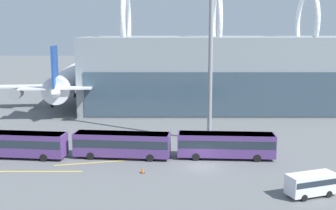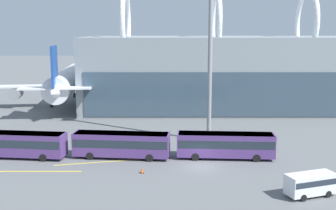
{
  "view_description": "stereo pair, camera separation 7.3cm",
  "coord_description": "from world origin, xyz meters",
  "px_view_note": "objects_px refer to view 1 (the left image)",
  "views": [
    {
      "loc": [
        -4.2,
        -49.91,
        16.77
      ],
      "look_at": [
        -4.1,
        20.74,
        4.0
      ],
      "focal_mm": 45.0,
      "sensor_mm": 36.0,
      "label": 1
    },
    {
      "loc": [
        -4.13,
        -49.91,
        16.77
      ],
      "look_at": [
        -4.1,
        20.74,
        4.0
      ],
      "focal_mm": 45.0,
      "sensor_mm": 36.0,
      "label": 2
    }
  ],
  "objects_px": {
    "airliner_at_gate_near": "(66,82)",
    "service_van_foreground": "(311,183)",
    "airliner_at_gate_far": "(311,79)",
    "shuttle_bus_0": "(18,143)",
    "shuttle_bus_1": "(121,143)",
    "floodlight_mast": "(211,18)",
    "traffic_cone_0": "(142,170)",
    "shuttle_bus_2": "(225,144)"
  },
  "relations": [
    {
      "from": "shuttle_bus_0",
      "to": "traffic_cone_0",
      "type": "bearing_deg",
      "value": -13.53
    },
    {
      "from": "airliner_at_gate_near",
      "to": "shuttle_bus_1",
      "type": "height_order",
      "value": "airliner_at_gate_near"
    },
    {
      "from": "shuttle_bus_1",
      "to": "service_van_foreground",
      "type": "height_order",
      "value": "shuttle_bus_1"
    },
    {
      "from": "shuttle_bus_2",
      "to": "traffic_cone_0",
      "type": "height_order",
      "value": "shuttle_bus_2"
    },
    {
      "from": "shuttle_bus_1",
      "to": "service_van_foreground",
      "type": "xyz_separation_m",
      "value": [
        20.61,
        -12.94,
        -0.59
      ]
    },
    {
      "from": "service_van_foreground",
      "to": "floodlight_mast",
      "type": "bearing_deg",
      "value": 91.78
    },
    {
      "from": "shuttle_bus_1",
      "to": "floodlight_mast",
      "type": "xyz_separation_m",
      "value": [
        12.32,
        8.6,
        16.32
      ]
    },
    {
      "from": "floodlight_mast",
      "to": "shuttle_bus_2",
      "type": "bearing_deg",
      "value": -81.42
    },
    {
      "from": "floodlight_mast",
      "to": "airliner_at_gate_far",
      "type": "bearing_deg",
      "value": 53.21
    },
    {
      "from": "airliner_at_gate_far",
      "to": "shuttle_bus_2",
      "type": "distance_m",
      "value": 53.5
    },
    {
      "from": "shuttle_bus_1",
      "to": "floodlight_mast",
      "type": "bearing_deg",
      "value": 40.81
    },
    {
      "from": "shuttle_bus_0",
      "to": "shuttle_bus_2",
      "type": "height_order",
      "value": "same"
    },
    {
      "from": "traffic_cone_0",
      "to": "airliner_at_gate_near",
      "type": "bearing_deg",
      "value": 113.48
    },
    {
      "from": "shuttle_bus_2",
      "to": "traffic_cone_0",
      "type": "xyz_separation_m",
      "value": [
        -10.61,
        -5.76,
        -1.61
      ]
    },
    {
      "from": "service_van_foreground",
      "to": "traffic_cone_0",
      "type": "xyz_separation_m",
      "value": [
        -17.57,
        6.93,
        -1.02
      ]
    },
    {
      "from": "airliner_at_gate_far",
      "to": "shuttle_bus_2",
      "type": "bearing_deg",
      "value": 159.62
    },
    {
      "from": "airliner_at_gate_far",
      "to": "traffic_cone_0",
      "type": "distance_m",
      "value": 64.18
    },
    {
      "from": "traffic_cone_0",
      "to": "shuttle_bus_0",
      "type": "bearing_deg",
      "value": 159.91
    },
    {
      "from": "shuttle_bus_0",
      "to": "floodlight_mast",
      "type": "xyz_separation_m",
      "value": [
        25.98,
        8.5,
        16.32
      ]
    },
    {
      "from": "airliner_at_gate_far",
      "to": "shuttle_bus_1",
      "type": "xyz_separation_m",
      "value": [
        -40.32,
        -46.03,
        -3.01
      ]
    },
    {
      "from": "shuttle_bus_0",
      "to": "shuttle_bus_1",
      "type": "xyz_separation_m",
      "value": [
        13.66,
        -0.1,
        0.0
      ]
    },
    {
      "from": "shuttle_bus_2",
      "to": "service_van_foreground",
      "type": "bearing_deg",
      "value": -57.53
    },
    {
      "from": "shuttle_bus_1",
      "to": "floodlight_mast",
      "type": "distance_m",
      "value": 22.18
    },
    {
      "from": "airliner_at_gate_far",
      "to": "shuttle_bus_0",
      "type": "bearing_deg",
      "value": 139.96
    },
    {
      "from": "service_van_foreground",
      "to": "floodlight_mast",
      "type": "distance_m",
      "value": 28.61
    },
    {
      "from": "airliner_at_gate_far",
      "to": "shuttle_bus_1",
      "type": "relative_size",
      "value": 3.21
    },
    {
      "from": "airliner_at_gate_near",
      "to": "shuttle_bus_2",
      "type": "height_order",
      "value": "airliner_at_gate_near"
    },
    {
      "from": "airliner_at_gate_far",
      "to": "shuttle_bus_0",
      "type": "distance_m",
      "value": 70.94
    },
    {
      "from": "shuttle_bus_0",
      "to": "shuttle_bus_2",
      "type": "bearing_deg",
      "value": 5.81
    },
    {
      "from": "service_van_foreground",
      "to": "traffic_cone_0",
      "type": "distance_m",
      "value": 18.92
    },
    {
      "from": "service_van_foreground",
      "to": "shuttle_bus_2",
      "type": "bearing_deg",
      "value": 99.46
    },
    {
      "from": "airliner_at_gate_far",
      "to": "service_van_foreground",
      "type": "xyz_separation_m",
      "value": [
        -19.71,
        -58.97,
        -3.6
      ]
    },
    {
      "from": "shuttle_bus_0",
      "to": "traffic_cone_0",
      "type": "relative_size",
      "value": 17.5
    },
    {
      "from": "shuttle_bus_0",
      "to": "service_van_foreground",
      "type": "relative_size",
      "value": 2.33
    },
    {
      "from": "airliner_at_gate_far",
      "to": "shuttle_bus_2",
      "type": "relative_size",
      "value": 3.22
    },
    {
      "from": "airliner_at_gate_near",
      "to": "shuttle_bus_0",
      "type": "height_order",
      "value": "airliner_at_gate_near"
    },
    {
      "from": "shuttle_bus_0",
      "to": "shuttle_bus_2",
      "type": "relative_size",
      "value": 1.01
    },
    {
      "from": "shuttle_bus_1",
      "to": "traffic_cone_0",
      "type": "height_order",
      "value": "shuttle_bus_1"
    },
    {
      "from": "shuttle_bus_1",
      "to": "floodlight_mast",
      "type": "relative_size",
      "value": 0.4
    },
    {
      "from": "floodlight_mast",
      "to": "traffic_cone_0",
      "type": "height_order",
      "value": "floodlight_mast"
    },
    {
      "from": "service_van_foreground",
      "to": "airliner_at_gate_near",
      "type": "bearing_deg",
      "value": 106.49
    },
    {
      "from": "airliner_at_gate_near",
      "to": "service_van_foreground",
      "type": "distance_m",
      "value": 62.91
    }
  ]
}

